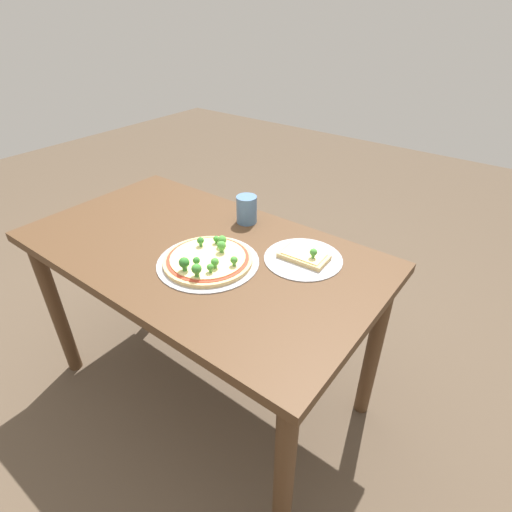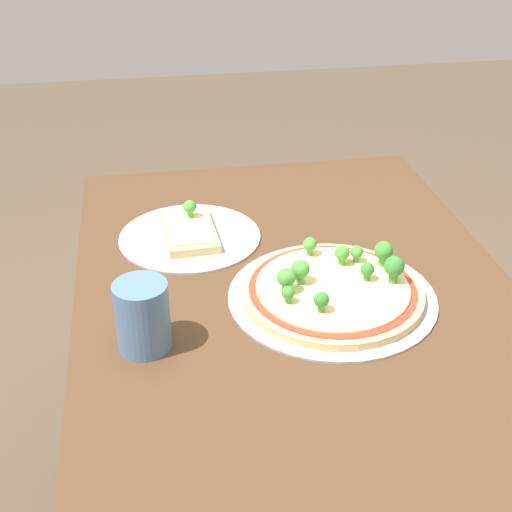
{
  "view_description": "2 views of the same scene",
  "coord_description": "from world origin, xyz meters",
  "px_view_note": "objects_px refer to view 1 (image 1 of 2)",
  "views": [
    {
      "loc": [
        -0.92,
        0.85,
        1.52
      ],
      "look_at": [
        -0.22,
        -0.06,
        0.78
      ],
      "focal_mm": 28.0,
      "sensor_mm": 36.0,
      "label": 1
    },
    {
      "loc": [
        0.86,
        -0.24,
        1.43
      ],
      "look_at": [
        -0.22,
        -0.06,
        0.78
      ],
      "focal_mm": 50.0,
      "sensor_mm": 36.0,
      "label": 2
    }
  ],
  "objects_px": {
    "dining_table": "(200,270)",
    "pizza_tray_slice": "(304,257)",
    "drinking_cup": "(247,209)",
    "pizza_tray_whole": "(208,260)"
  },
  "relations": [
    {
      "from": "dining_table",
      "to": "pizza_tray_slice",
      "type": "height_order",
      "value": "pizza_tray_slice"
    },
    {
      "from": "pizza_tray_slice",
      "to": "drinking_cup",
      "type": "distance_m",
      "value": 0.35
    },
    {
      "from": "dining_table",
      "to": "pizza_tray_slice",
      "type": "relative_size",
      "value": 4.9
    },
    {
      "from": "pizza_tray_whole",
      "to": "pizza_tray_slice",
      "type": "xyz_separation_m",
      "value": [
        -0.25,
        -0.22,
        -0.01
      ]
    },
    {
      "from": "pizza_tray_slice",
      "to": "dining_table",
      "type": "bearing_deg",
      "value": 25.38
    },
    {
      "from": "drinking_cup",
      "to": "dining_table",
      "type": "bearing_deg",
      "value": 85.79
    },
    {
      "from": "dining_table",
      "to": "pizza_tray_whole",
      "type": "relative_size",
      "value": 3.81
    },
    {
      "from": "dining_table",
      "to": "drinking_cup",
      "type": "xyz_separation_m",
      "value": [
        -0.02,
        -0.26,
        0.16
      ]
    },
    {
      "from": "pizza_tray_slice",
      "to": "pizza_tray_whole",
      "type": "bearing_deg",
      "value": 41.53
    },
    {
      "from": "pizza_tray_whole",
      "to": "pizza_tray_slice",
      "type": "relative_size",
      "value": 1.28
    }
  ]
}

